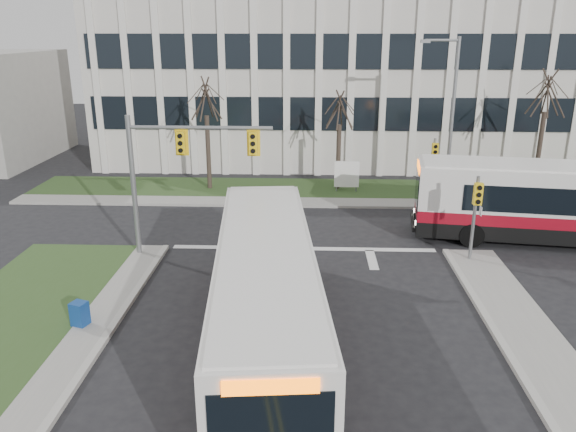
# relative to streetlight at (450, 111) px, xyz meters

# --- Properties ---
(ground) EXTENTS (120.00, 120.00, 0.00)m
(ground) POSITION_rel_streetlight_xyz_m (-8.03, -16.20, -5.19)
(ground) COLOR black
(ground) RESTS_ON ground
(sidewalk_cross) EXTENTS (44.00, 1.60, 0.14)m
(sidewalk_cross) POSITION_rel_streetlight_xyz_m (-3.03, -1.00, -5.12)
(sidewalk_cross) COLOR #9E9B93
(sidewalk_cross) RESTS_ON ground
(building_lawn) EXTENTS (44.00, 5.00, 0.12)m
(building_lawn) POSITION_rel_streetlight_xyz_m (-3.03, 1.80, -5.13)
(building_lawn) COLOR #304B20
(building_lawn) RESTS_ON ground
(office_building) EXTENTS (40.00, 16.00, 12.00)m
(office_building) POSITION_rel_streetlight_xyz_m (-3.03, 13.80, 0.81)
(office_building) COLOR beige
(office_building) RESTS_ON ground
(mast_arm_signal) EXTENTS (6.11, 0.38, 6.20)m
(mast_arm_signal) POSITION_rel_streetlight_xyz_m (-13.65, -9.04, -0.94)
(mast_arm_signal) COLOR slate
(mast_arm_signal) RESTS_ON ground
(signal_pole_near) EXTENTS (0.34, 0.39, 3.80)m
(signal_pole_near) POSITION_rel_streetlight_xyz_m (-0.83, -9.30, -2.69)
(signal_pole_near) COLOR slate
(signal_pole_near) RESTS_ON ground
(signal_pole_far) EXTENTS (0.34, 0.39, 3.80)m
(signal_pole_far) POSITION_rel_streetlight_xyz_m (-0.83, -0.80, -2.69)
(signal_pole_far) COLOR slate
(signal_pole_far) RESTS_ON ground
(streetlight) EXTENTS (2.15, 0.25, 9.20)m
(streetlight) POSITION_rel_streetlight_xyz_m (0.00, 0.00, 0.00)
(streetlight) COLOR slate
(streetlight) RESTS_ON ground
(directory_sign) EXTENTS (1.50, 0.12, 2.00)m
(directory_sign) POSITION_rel_streetlight_xyz_m (-5.53, 1.30, -4.02)
(directory_sign) COLOR slate
(directory_sign) RESTS_ON ground
(tree_left) EXTENTS (1.80, 1.80, 7.70)m
(tree_left) POSITION_rel_streetlight_xyz_m (-14.03, 1.80, 0.32)
(tree_left) COLOR #42352B
(tree_left) RESTS_ON ground
(tree_mid) EXTENTS (1.80, 1.80, 6.82)m
(tree_mid) POSITION_rel_streetlight_xyz_m (-6.03, 2.00, -0.31)
(tree_mid) COLOR #42352B
(tree_mid) RESTS_ON ground
(tree_right) EXTENTS (1.80, 1.80, 8.25)m
(tree_right) POSITION_rel_streetlight_xyz_m (5.97, 1.80, 0.71)
(tree_right) COLOR #42352B
(tree_right) RESTS_ON ground
(bus_main) EXTENTS (4.03, 13.23, 3.47)m
(bus_main) POSITION_rel_streetlight_xyz_m (-9.09, -16.53, -3.46)
(bus_main) COLOR silver
(bus_main) RESTS_ON ground
(bus_cross) EXTENTS (13.92, 4.80, 3.64)m
(bus_cross) POSITION_rel_streetlight_xyz_m (4.15, -6.70, -3.38)
(bus_cross) COLOR silver
(bus_cross) RESTS_ON ground
(newspaper_box_blue) EXTENTS (0.62, 0.59, 0.95)m
(newspaper_box_blue) POSITION_rel_streetlight_xyz_m (-15.41, -15.49, -4.72)
(newspaper_box_blue) COLOR navy
(newspaper_box_blue) RESTS_ON ground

